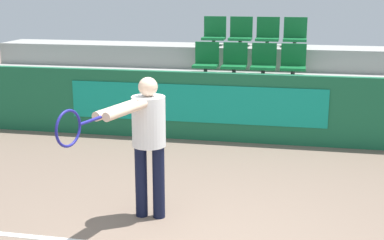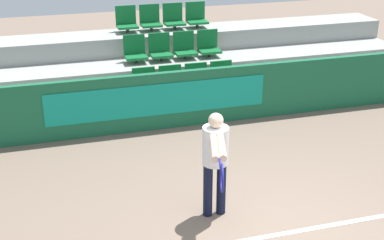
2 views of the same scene
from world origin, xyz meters
name	(u,v)px [view 2 (image 2 of 2)]	position (x,y,z in m)	size (l,w,h in m)	color
court_baseline	(274,235)	(0.00, 0.22, 0.00)	(4.32, 0.08, 0.01)	white
barrier_wall	(193,98)	(-0.02, 4.03, 0.56)	(10.97, 0.14, 1.11)	#19603D
bleacher_tier_front	(186,104)	(0.00, 4.59, 0.21)	(10.57, 0.94, 0.43)	#9E9E99
bleacher_tier_middle	(174,79)	(0.00, 5.53, 0.43)	(10.57, 0.94, 0.86)	#9E9E99
bleacher_tier_back	(164,58)	(0.00, 6.47, 0.64)	(10.57, 0.94, 1.29)	#9E9E99
stadium_chair_0	(145,85)	(-0.81, 4.71, 0.66)	(0.46, 0.39, 0.57)	#333333
stadium_chair_1	(171,82)	(-0.27, 4.71, 0.66)	(0.46, 0.39, 0.57)	#333333
stadium_chair_2	(197,80)	(0.27, 4.71, 0.66)	(0.46, 0.39, 0.57)	#333333
stadium_chair_3	(222,78)	(0.81, 4.71, 0.66)	(0.46, 0.39, 0.57)	#333333
stadium_chair_4	(135,51)	(-0.81, 5.65, 1.09)	(0.46, 0.39, 0.57)	#333333
stadium_chair_5	(160,49)	(-0.27, 5.65, 1.09)	(0.46, 0.39, 0.57)	#333333
stadium_chair_6	(185,47)	(0.27, 5.65, 1.09)	(0.46, 0.39, 0.57)	#333333
stadium_chair_7	(209,46)	(0.81, 5.65, 1.09)	(0.46, 0.39, 0.57)	#333333
stadium_chair_8	(127,21)	(-0.81, 6.60, 1.52)	(0.46, 0.39, 0.57)	#333333
stadium_chair_9	(150,20)	(-0.27, 6.60, 1.52)	(0.46, 0.39, 0.57)	#333333
stadium_chair_10	(174,18)	(0.27, 6.60, 1.52)	(0.46, 0.39, 0.57)	#333333
stadium_chair_11	(196,17)	(0.81, 6.60, 1.52)	(0.46, 0.39, 0.57)	#333333
tennis_player	(216,155)	(-0.62, 0.87, 0.96)	(0.57, 1.56, 1.53)	black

